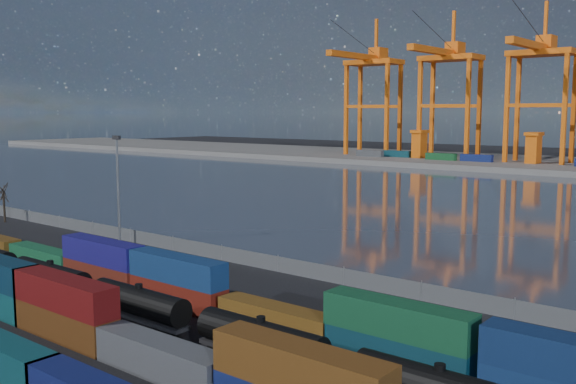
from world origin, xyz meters
The scene contains 9 objects.
ground centered at (0.00, 0.00, 0.00)m, with size 700.00×700.00×0.00m, color black.
harbor_water centered at (0.00, 105.00, 0.01)m, with size 700.00×700.00×0.00m, color #2F3644.
container_row_mid centered at (-6.21, -2.42, 2.04)m, with size 142.33×2.62×5.57m.
container_row_north centered at (4.34, 10.15, 2.31)m, with size 141.61×2.54×5.41m.
tanker_string centered at (-5.26, 4.36, 1.93)m, with size 121.01×2.69×3.85m.
waterfront_fence centered at (0.00, 28.00, 1.00)m, with size 160.12×0.12×2.20m.
bare_tree centered at (-62.76, 24.70, 3.62)m, with size 1.89×1.93×7.35m.
yard_light_mast centered at (-30.00, 26.00, 9.30)m, with size 1.60×0.40×16.60m.
quay_containers centered at (-11.00, 195.46, 3.30)m, with size 172.58×10.99×2.60m.
Camera 1 is at (50.90, -32.80, 20.04)m, focal length 40.00 mm.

